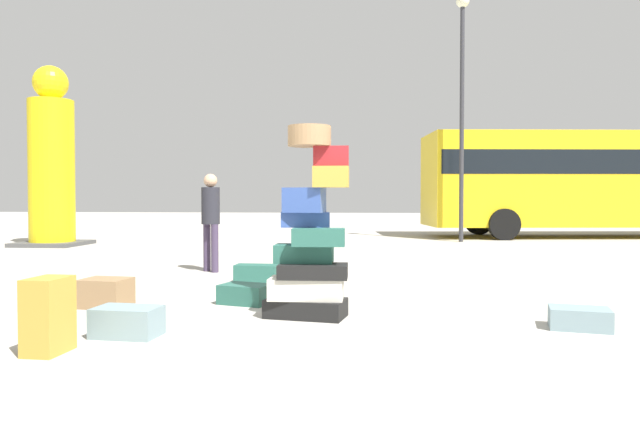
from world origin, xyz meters
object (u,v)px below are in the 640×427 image
object	(u,v)px
suitcase_brown_left_side	(106,293)
parked_bus	(606,177)
lamp_post	(462,83)
suitcase_slate_white_trunk	(127,322)
yellow_dummy_statue	(52,166)
suitcase_tan_foreground_far	(48,315)
suitcase_teal_right_side	(246,294)
suitcase_tower	(310,244)
suitcase_slate_upright_blue	(580,318)
suitcase_teal_foreground_near	(256,274)
person_bearded_onlooker	(211,214)

from	to	relation	value
suitcase_brown_left_side	parked_bus	size ratio (longest dim) A/B	0.04
parked_bus	lamp_post	world-z (taller)	lamp_post
suitcase_slate_white_trunk	yellow_dummy_statue	world-z (taller)	yellow_dummy_statue
suitcase_tan_foreground_far	suitcase_brown_left_side	world-z (taller)	suitcase_tan_foreground_far
suitcase_brown_left_side	lamp_post	xyz separation A→B (m)	(5.29, 10.07, 4.18)
suitcase_teal_right_side	suitcase_brown_left_side	size ratio (longest dim) A/B	1.11
suitcase_tower	suitcase_teal_right_side	xyz separation A→B (m)	(-0.82, 0.66, -0.63)
yellow_dummy_statue	suitcase_tan_foreground_far	bearing A→B (deg)	-59.76
suitcase_teal_right_side	lamp_post	distance (m)	11.25
suitcase_tower	suitcase_slate_upright_blue	distance (m)	2.66
suitcase_slate_white_trunk	parked_bus	bearing A→B (deg)	60.68
suitcase_teal_right_side	suitcase_tower	bearing A→B (deg)	-22.25
suitcase_tan_foreground_far	suitcase_slate_white_trunk	bearing A→B (deg)	60.05
suitcase_brown_left_side	lamp_post	bearing A→B (deg)	67.93
suitcase_teal_right_side	lamp_post	world-z (taller)	lamp_post
suitcase_brown_left_side	suitcase_teal_foreground_near	xyz separation A→B (m)	(1.31, 1.91, -0.02)
suitcase_tan_foreground_far	person_bearded_onlooker	size ratio (longest dim) A/B	0.37
suitcase_slate_white_trunk	suitcase_tan_foreground_far	size ratio (longest dim) A/B	0.94
suitcase_slate_upright_blue	yellow_dummy_statue	distance (m)	13.29
suitcase_tan_foreground_far	parked_bus	world-z (taller)	parked_bus
lamp_post	suitcase_tower	bearing A→B (deg)	-105.87
yellow_dummy_statue	suitcase_teal_right_side	bearing A→B (deg)	-47.98
suitcase_teal_right_side	lamp_post	bearing A→B (deg)	85.23
suitcase_tan_foreground_far	parked_bus	size ratio (longest dim) A/B	0.05
suitcase_tower	suitcase_slate_white_trunk	size ratio (longest dim) A/B	3.47
suitcase_tower	person_bearded_onlooker	distance (m)	3.99
suitcase_teal_foreground_near	lamp_post	size ratio (longest dim) A/B	0.09
person_bearded_onlooker	yellow_dummy_statue	size ratio (longest dim) A/B	0.35
suitcase_slate_upright_blue	person_bearded_onlooker	world-z (taller)	person_bearded_onlooker
suitcase_slate_upright_blue	person_bearded_onlooker	size ratio (longest dim) A/B	0.33
suitcase_slate_white_trunk	person_bearded_onlooker	world-z (taller)	person_bearded_onlooker
suitcase_tan_foreground_far	parked_bus	xyz separation A→B (m)	(9.53, 14.41, 1.54)
suitcase_brown_left_side	lamp_post	size ratio (longest dim) A/B	0.07
yellow_dummy_statue	suitcase_brown_left_side	bearing A→B (deg)	-56.31
suitcase_teal_right_side	person_bearded_onlooker	world-z (taller)	person_bearded_onlooker
suitcase_slate_white_trunk	yellow_dummy_statue	bearing A→B (deg)	127.73
lamp_post	suitcase_teal_right_side	bearing A→B (deg)	-111.23
yellow_dummy_statue	lamp_post	distance (m)	10.98
person_bearded_onlooker	lamp_post	world-z (taller)	lamp_post
suitcase_slate_white_trunk	person_bearded_onlooker	size ratio (longest dim) A/B	0.35
person_bearded_onlooker	yellow_dummy_statue	world-z (taller)	yellow_dummy_statue
suitcase_teal_foreground_near	suitcase_teal_right_side	bearing A→B (deg)	-80.53
suitcase_slate_upright_blue	parked_bus	distance (m)	14.18
suitcase_teal_foreground_near	person_bearded_onlooker	distance (m)	1.78
suitcase_teal_right_side	yellow_dummy_statue	distance (m)	10.21
suitcase_slate_upright_blue	parked_bus	size ratio (longest dim) A/B	0.05
suitcase_slate_upright_blue	suitcase_tan_foreground_far	world-z (taller)	suitcase_tan_foreground_far
suitcase_tan_foreground_far	suitcase_teal_foreground_near	world-z (taller)	suitcase_tan_foreground_far
suitcase_slate_white_trunk	suitcase_brown_left_side	distance (m)	1.56
suitcase_tan_foreground_far	yellow_dummy_statue	xyz separation A→B (m)	(-5.66, 9.71, 1.73)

